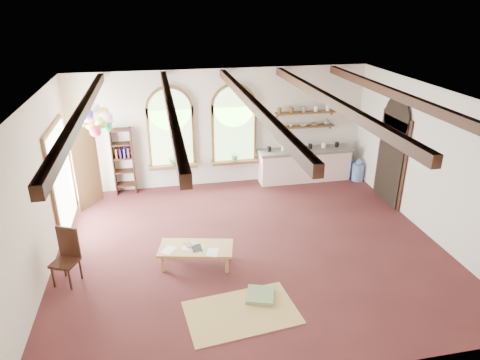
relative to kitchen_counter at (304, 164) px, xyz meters
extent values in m
plane|color=#502122|center=(-2.30, -3.20, -0.48)|extent=(8.00, 8.00, 0.00)
cube|color=brown|center=(-3.70, 0.24, 0.97)|extent=(1.24, 0.08, 1.64)
cylinder|color=brown|center=(-3.70, 0.24, 1.72)|extent=(1.24, 0.08, 1.24)
cube|color=#99CB7A|center=(-3.70, 0.20, 0.97)|extent=(1.10, 0.04, 1.50)
cube|color=brown|center=(-3.70, 0.15, 0.18)|extent=(1.30, 0.28, 0.08)
cube|color=brown|center=(-2.00, 0.24, 0.97)|extent=(1.24, 0.08, 1.64)
cylinder|color=brown|center=(-2.00, 0.24, 1.72)|extent=(1.24, 0.08, 1.24)
cube|color=#99CB7A|center=(-2.00, 0.20, 0.97)|extent=(1.10, 0.04, 1.50)
cube|color=brown|center=(-2.00, 0.15, 0.18)|extent=(1.30, 0.28, 0.08)
cube|color=brown|center=(-6.25, -1.40, 0.67)|extent=(0.10, 1.90, 2.50)
cube|color=black|center=(1.65, -1.70, 0.62)|extent=(0.10, 1.30, 2.40)
cube|color=silver|center=(0.00, 0.00, -0.05)|extent=(2.60, 0.55, 0.86)
cube|color=gray|center=(0.00, 0.00, 0.42)|extent=(2.68, 0.62, 0.08)
cube|color=brown|center=(0.00, 0.18, 1.07)|extent=(1.70, 0.24, 0.04)
cube|color=brown|center=(0.00, 0.18, 1.47)|extent=(1.70, 0.24, 0.04)
cylinder|color=black|center=(1.25, 0.25, 1.42)|extent=(0.32, 0.04, 0.32)
cube|color=#381E12|center=(-5.25, 0.12, 0.42)|extent=(0.03, 0.32, 1.80)
cube|color=#381E12|center=(-4.75, 0.12, 0.42)|extent=(0.03, 0.32, 1.80)
cube|color=tan|center=(-3.50, -3.64, -0.09)|extent=(1.54, 0.96, 0.05)
cube|color=tan|center=(-4.15, -3.74, -0.30)|extent=(0.06, 0.06, 0.36)
cube|color=tan|center=(-2.95, -4.01, -0.30)|extent=(0.06, 0.06, 0.36)
cube|color=tan|center=(-4.05, -3.28, -0.30)|extent=(0.06, 0.06, 0.36)
cube|color=tan|center=(-2.85, -3.55, -0.30)|extent=(0.06, 0.06, 0.36)
cube|color=#381E12|center=(-5.90, -3.75, -0.03)|extent=(0.57, 0.57, 0.05)
cube|color=#381E12|center=(-5.82, -3.57, 0.29)|extent=(0.40, 0.21, 0.63)
cube|color=#CCBD66|center=(-2.90, -5.20, -0.47)|extent=(1.97, 1.35, 0.02)
cube|color=gray|center=(-2.49, -4.87, -0.43)|extent=(0.61, 0.61, 0.08)
cylinder|color=#5C86C5|center=(1.45, 0.00, -0.28)|extent=(0.27, 0.27, 0.40)
sphere|color=#5C86C5|center=(1.45, 0.00, -0.03)|extent=(0.14, 0.14, 0.14)
cylinder|color=#5C86C5|center=(1.52, -0.33, -0.23)|extent=(0.33, 0.33, 0.50)
sphere|color=#5C86C5|center=(1.52, -0.33, 0.08)|extent=(0.18, 0.18, 0.18)
cylinder|color=white|center=(-5.38, -0.90, 2.30)|extent=(0.01, 0.01, 0.85)
sphere|color=#27AC66|center=(-5.18, -0.89, 1.69)|extent=(0.26, 0.26, 0.26)
sphere|color=#EC4E7C|center=(-5.15, -0.73, 1.81)|extent=(0.26, 0.26, 0.26)
sphere|color=yellow|center=(-5.25, -0.56, 1.93)|extent=(0.26, 0.26, 0.26)
sphere|color=white|center=(-5.42, -0.71, 2.05)|extent=(0.26, 0.26, 0.26)
sphere|color=gold|center=(-5.57, -0.70, 1.69)|extent=(0.26, 0.26, 0.26)
sphere|color=#7AAC49|center=(-5.73, -0.82, 1.81)|extent=(0.26, 0.26, 0.26)
sphere|color=#D769DF|center=(-5.56, -0.97, 1.93)|extent=(0.26, 0.26, 0.26)
sphere|color=#6137EA|center=(-5.54, -1.12, 2.05)|extent=(0.26, 0.26, 0.26)
sphere|color=#E13260|center=(-5.40, -1.26, 1.69)|extent=(0.26, 0.26, 0.26)
sphere|color=#B1F857|center=(-5.28, -1.07, 1.81)|extent=(0.26, 0.26, 0.26)
sphere|color=#FFBBE0|center=(-5.13, -1.03, 1.93)|extent=(0.26, 0.26, 0.26)
imported|color=olive|center=(-3.69, -3.58, -0.06)|extent=(0.23, 0.27, 0.02)
cube|color=black|center=(-3.48, -3.69, -0.06)|extent=(0.20, 0.27, 0.01)
imported|color=#598C4C|center=(-3.70, 0.12, 0.37)|extent=(0.27, 0.23, 0.30)
imported|color=#598C4C|center=(-2.00, 0.12, 0.37)|extent=(0.27, 0.23, 0.30)
imported|color=white|center=(-0.75, 0.18, 1.14)|extent=(0.12, 0.10, 0.10)
imported|color=beige|center=(-0.40, 0.18, 1.14)|extent=(0.10, 0.10, 0.09)
imported|color=beige|center=(-0.05, 0.18, 1.12)|extent=(0.22, 0.22, 0.05)
imported|color=#8C664C|center=(0.30, 0.18, 1.12)|extent=(0.20, 0.20, 0.06)
imported|color=slate|center=(0.65, 0.18, 1.19)|extent=(0.18, 0.18, 0.19)
camera|label=1|loc=(-4.06, -10.81, 4.47)|focal=32.00mm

